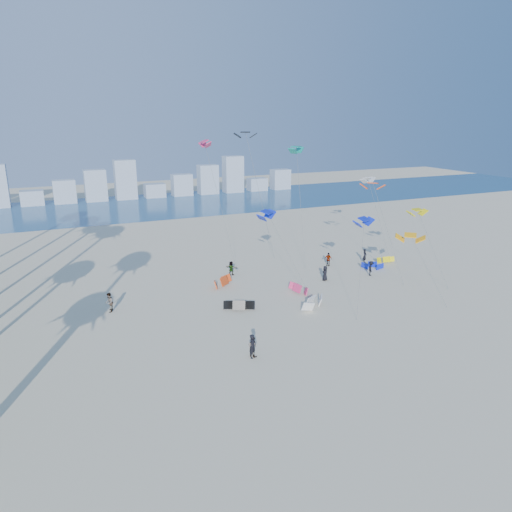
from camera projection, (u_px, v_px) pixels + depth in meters
name	position (u px, v px, depth m)	size (l,w,h in m)	color
ground	(311.00, 386.00, 32.65)	(220.00, 220.00, 0.00)	beige
ocean	(128.00, 207.00, 95.91)	(220.00, 220.00, 0.00)	navy
kitesurfer_near	(253.00, 346.00, 36.20)	(0.68, 0.45, 1.88)	black
kitesurfer_mid	(252.00, 346.00, 36.47)	(0.77, 0.60, 1.59)	gray
kitesurfers_far	(280.00, 273.00, 53.33)	(31.71, 7.98, 1.84)	black
grounded_kites	(296.00, 287.00, 50.19)	(25.22, 11.37, 1.01)	black
flying_kites	(322.00, 181.00, 54.10)	(24.18, 27.42, 15.96)	#0C20CC
distant_skyline	(113.00, 186.00, 103.38)	(85.00, 3.00, 8.40)	#9EADBF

